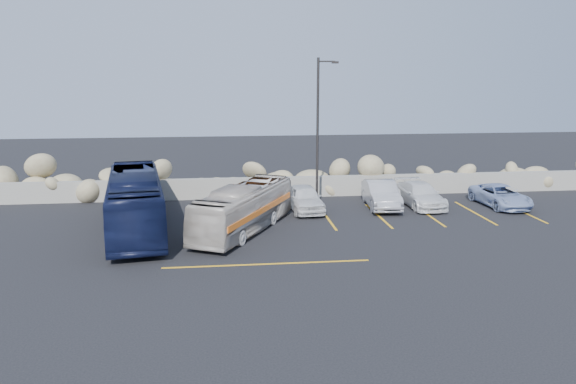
{
  "coord_description": "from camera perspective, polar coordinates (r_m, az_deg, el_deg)",
  "views": [
    {
      "loc": [
        -2.58,
        -20.29,
        7.22
      ],
      "look_at": [
        0.26,
        4.0,
        2.01
      ],
      "focal_mm": 35.0,
      "sensor_mm": 36.0,
      "label": 1
    }
  ],
  "objects": [
    {
      "name": "car_d",
      "position": [
        32.98,
        20.78,
        -0.36
      ],
      "size": [
        2.19,
        4.33,
        1.17
      ],
      "primitive_type": "imported",
      "rotation": [
        0.0,
        0.0,
        0.06
      ],
      "color": "#8EA0C9",
      "rests_on": "ground"
    },
    {
      "name": "parking_lines",
      "position": [
        27.8,
        8.66,
        -3.15
      ],
      "size": [
        18.16,
        9.36,
        0.01
      ],
      "color": "gold",
      "rests_on": "ground"
    },
    {
      "name": "vintage_bus",
      "position": [
        25.93,
        -4.5,
        -1.69
      ],
      "size": [
        5.19,
        7.78,
        2.17
      ],
      "primitive_type": "imported",
      "rotation": [
        0.0,
        0.0,
        -0.47
      ],
      "color": "beige",
      "rests_on": "ground"
    },
    {
      "name": "lamppost",
      "position": [
        30.37,
        3.13,
        6.49
      ],
      "size": [
        1.14,
        0.18,
        8.0
      ],
      "color": "#292624",
      "rests_on": "ground"
    },
    {
      "name": "seawall",
      "position": [
        33.06,
        -2.05,
        0.48
      ],
      "size": [
        60.0,
        0.4,
        1.2
      ],
      "primitive_type": "cube",
      "color": "gray",
      "rests_on": "ground"
    },
    {
      "name": "riprap_pile",
      "position": [
        34.1,
        -2.22,
        2.03
      ],
      "size": [
        54.0,
        2.8,
        2.6
      ],
      "primitive_type": null,
      "color": "#9A8865",
      "rests_on": "ground"
    },
    {
      "name": "ground",
      "position": [
        21.69,
        0.56,
        -7.41
      ],
      "size": [
        90.0,
        90.0,
        0.0
      ],
      "primitive_type": "plane",
      "color": "black",
      "rests_on": "ground"
    },
    {
      "name": "car_c",
      "position": [
        31.74,
        13.3,
        -0.27
      ],
      "size": [
        1.94,
        4.43,
        1.27
      ],
      "primitive_type": "imported",
      "rotation": [
        0.0,
        0.0,
        0.04
      ],
      "color": "silver",
      "rests_on": "ground"
    },
    {
      "name": "tour_coach",
      "position": [
        26.76,
        -15.26,
        -1.01
      ],
      "size": [
        3.76,
        10.11,
        2.75
      ],
      "primitive_type": "imported",
      "rotation": [
        0.0,
        0.0,
        0.15
      ],
      "color": "black",
      "rests_on": "ground"
    },
    {
      "name": "car_b",
      "position": [
        30.99,
        9.44,
        -0.23
      ],
      "size": [
        1.89,
        4.51,
        1.45
      ],
      "primitive_type": "imported",
      "rotation": [
        0.0,
        0.0,
        -0.08
      ],
      "color": "#ABAAAF",
      "rests_on": "ground"
    },
    {
      "name": "car_a",
      "position": [
        29.83,
        1.69,
        -0.63
      ],
      "size": [
        1.9,
        4.12,
        1.37
      ],
      "primitive_type": "imported",
      "rotation": [
        0.0,
        0.0,
        0.07
      ],
      "color": "silver",
      "rests_on": "ground"
    }
  ]
}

